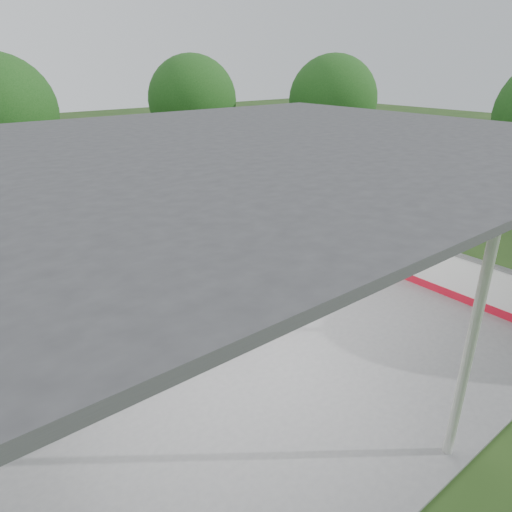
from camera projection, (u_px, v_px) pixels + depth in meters
ground at (253, 324)px, 10.21m from camera, size 100.00×100.00×0.00m
concrete_slab at (253, 323)px, 10.20m from camera, size 12.00×10.00×0.05m
pavilion_structure at (252, 145)px, 8.65m from camera, size 12.60×10.60×4.05m
dasher_board at (383, 251)px, 12.62m from camera, size 0.16×8.00×1.15m
tree_belt at (237, 146)px, 9.54m from camera, size 28.00×28.00×5.80m
rubber_mat at (207, 312)px, 10.61m from camera, size 3.19×2.99×0.02m
horse at (205, 270)px, 10.19m from camera, size 2.72×1.76×2.12m
handler at (288, 260)px, 11.24m from camera, size 0.56×0.71×1.73m
wash_bucket at (325, 290)px, 11.30m from camera, size 0.33×0.33×0.30m
soap_bottle_a at (334, 272)px, 12.23m from camera, size 0.17×0.17×0.33m
soap_bottle_b at (346, 284)px, 11.71m from camera, size 0.13×0.13×0.21m
hose_coil at (337, 283)px, 11.96m from camera, size 2.26×1.81×0.02m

